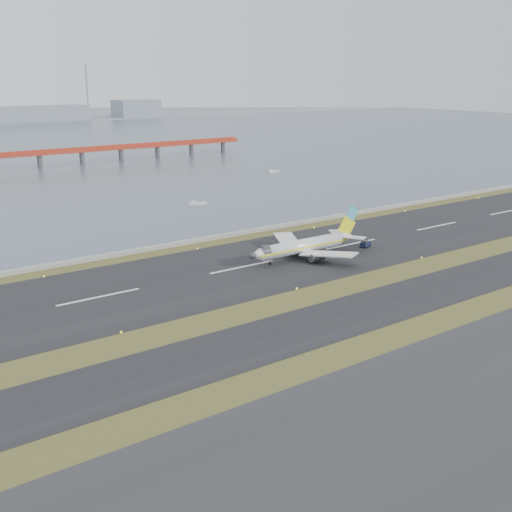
% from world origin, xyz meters
% --- Properties ---
extents(ground, '(1000.00, 1000.00, 0.00)m').
position_xyz_m(ground, '(0.00, 0.00, 0.00)').
color(ground, '#3A4A1A').
rests_on(ground, ground).
extents(taxiway_strip, '(1000.00, 18.00, 0.10)m').
position_xyz_m(taxiway_strip, '(0.00, -12.00, 0.05)').
color(taxiway_strip, black).
rests_on(taxiway_strip, ground).
extents(runway_strip, '(1000.00, 45.00, 0.10)m').
position_xyz_m(runway_strip, '(0.00, 30.00, 0.05)').
color(runway_strip, black).
rests_on(runway_strip, ground).
extents(seawall, '(1000.00, 2.50, 1.00)m').
position_xyz_m(seawall, '(0.00, 60.00, 0.50)').
color(seawall, gray).
rests_on(seawall, ground).
extents(red_pier, '(260.00, 5.00, 10.20)m').
position_xyz_m(red_pier, '(20.00, 250.00, 7.28)').
color(red_pier, '#A7301C').
rests_on(red_pier, ground).
extents(airliner, '(38.52, 32.89, 12.80)m').
position_xyz_m(airliner, '(19.73, 27.29, 3.46)').
color(airliner, white).
rests_on(airliner, ground).
extents(pushback_tug, '(3.92, 2.96, 2.23)m').
position_xyz_m(pushback_tug, '(40.84, 25.08, 1.08)').
color(pushback_tug, '#131935').
rests_on(pushback_tug, ground).
extents(workboat_near, '(7.32, 4.68, 1.70)m').
position_xyz_m(workboat_near, '(34.63, 109.75, 0.54)').
color(workboat_near, silver).
rests_on(workboat_near, ground).
extents(workboat_far, '(6.73, 2.23, 1.63)m').
position_xyz_m(workboat_far, '(111.66, 160.37, 0.51)').
color(workboat_far, silver).
rests_on(workboat_far, ground).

